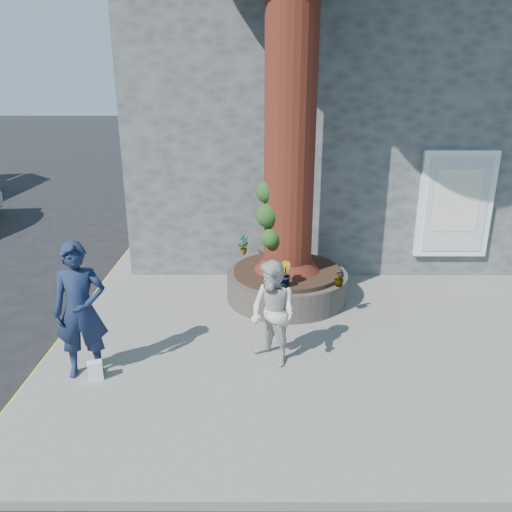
{
  "coord_description": "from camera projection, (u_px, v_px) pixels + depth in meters",
  "views": [
    {
      "loc": [
        0.24,
        -6.88,
        4.07
      ],
      "look_at": [
        0.21,
        1.21,
        1.25
      ],
      "focal_mm": 35.0,
      "sensor_mm": 36.0,
      "label": 1
    }
  ],
  "objects": [
    {
      "name": "ground",
      "position": [
        242.0,
        356.0,
        7.84
      ],
      "size": [
        120.0,
        120.0,
        0.0
      ],
      "primitive_type": "plane",
      "color": "black",
      "rests_on": "ground"
    },
    {
      "name": "pavement",
      "position": [
        329.0,
        324.0,
        8.76
      ],
      "size": [
        9.0,
        8.0,
        0.12
      ],
      "primitive_type": "cube",
      "color": "slate",
      "rests_on": "ground"
    },
    {
      "name": "yellow_line",
      "position": [
        71.0,
        326.0,
        8.79
      ],
      "size": [
        0.1,
        30.0,
        0.01
      ],
      "primitive_type": "cube",
      "color": "yellow",
      "rests_on": "ground"
    },
    {
      "name": "stone_shop",
      "position": [
        341.0,
        118.0,
        13.59
      ],
      "size": [
        10.3,
        8.3,
        6.3
      ],
      "color": "#47494B",
      "rests_on": "ground"
    },
    {
      "name": "planter",
      "position": [
        287.0,
        284.0,
        9.59
      ],
      "size": [
        2.3,
        2.3,
        0.6
      ],
      "color": "black",
      "rests_on": "pavement"
    },
    {
      "name": "man",
      "position": [
        80.0,
        311.0,
        6.85
      ],
      "size": [
        0.79,
        0.59,
        1.97
      ],
      "primitive_type": "imported",
      "rotation": [
        0.0,
        0.0,
        0.18
      ],
      "color": "#151F3C",
      "rests_on": "pavement"
    },
    {
      "name": "woman",
      "position": [
        273.0,
        313.0,
        7.22
      ],
      "size": [
        0.96,
        0.97,
        1.58
      ],
      "primitive_type": "imported",
      "rotation": [
        0.0,
        0.0,
        -0.83
      ],
      "color": "#BCBAB4",
      "rests_on": "pavement"
    },
    {
      "name": "shopping_bag",
      "position": [
        95.0,
        371.0,
        6.98
      ],
      "size": [
        0.23,
        0.18,
        0.28
      ],
      "primitive_type": "cube",
      "rotation": [
        0.0,
        0.0,
        0.33
      ],
      "color": "white",
      "rests_on": "pavement"
    },
    {
      "name": "plant_a",
      "position": [
        244.0,
        245.0,
        10.23
      ],
      "size": [
        0.26,
        0.23,
        0.41
      ],
      "primitive_type": "imported",
      "rotation": [
        0.0,
        0.0,
        0.49
      ],
      "color": "gray",
      "rests_on": "planter"
    },
    {
      "name": "plant_b",
      "position": [
        285.0,
        274.0,
        8.61
      ],
      "size": [
        0.31,
        0.32,
        0.44
      ],
      "primitive_type": "imported",
      "rotation": [
        0.0,
        0.0,
        1.96
      ],
      "color": "gray",
      "rests_on": "planter"
    },
    {
      "name": "plant_c",
      "position": [
        339.0,
        278.0,
        8.63
      ],
      "size": [
        0.22,
        0.22,
        0.3
      ],
      "primitive_type": "imported",
      "rotation": [
        0.0,
        0.0,
        3.56
      ],
      "color": "gray",
      "rests_on": "planter"
    },
    {
      "name": "plant_d",
      "position": [
        244.0,
        248.0,
        10.25
      ],
      "size": [
        0.32,
        0.31,
        0.26
      ],
      "primitive_type": "imported",
      "rotation": [
        0.0,
        0.0,
        5.62
      ],
      "color": "gray",
      "rests_on": "planter"
    }
  ]
}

